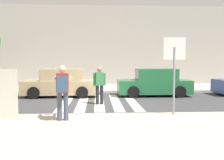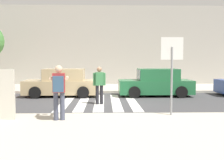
% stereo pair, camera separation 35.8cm
% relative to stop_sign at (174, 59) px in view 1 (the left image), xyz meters
% --- Properties ---
extents(ground_plane, '(120.00, 120.00, 0.00)m').
position_rel_stop_sign_xyz_m(ground_plane, '(-2.55, 3.57, -2.08)').
color(ground_plane, '#424244').
extents(sidewalk_near, '(60.00, 6.00, 0.14)m').
position_rel_stop_sign_xyz_m(sidewalk_near, '(-2.55, -2.63, -2.01)').
color(sidewalk_near, beige).
rests_on(sidewalk_near, ground).
extents(sidewalk_far, '(60.00, 4.80, 0.14)m').
position_rel_stop_sign_xyz_m(sidewalk_far, '(-2.55, 9.57, -2.01)').
color(sidewalk_far, beige).
rests_on(sidewalk_far, ground).
extents(building_facade_far, '(56.00, 4.00, 6.34)m').
position_rel_stop_sign_xyz_m(building_facade_far, '(-2.55, 13.97, 1.09)').
color(building_facade_far, '#ADA89E').
rests_on(building_facade_far, ground).
extents(crosswalk_stripe_0, '(0.44, 5.20, 0.01)m').
position_rel_stop_sign_xyz_m(crosswalk_stripe_0, '(-4.15, 3.77, -2.08)').
color(crosswalk_stripe_0, silver).
rests_on(crosswalk_stripe_0, ground).
extents(crosswalk_stripe_1, '(0.44, 5.20, 0.01)m').
position_rel_stop_sign_xyz_m(crosswalk_stripe_1, '(-3.35, 3.77, -2.08)').
color(crosswalk_stripe_1, silver).
rests_on(crosswalk_stripe_1, ground).
extents(crosswalk_stripe_2, '(0.44, 5.20, 0.01)m').
position_rel_stop_sign_xyz_m(crosswalk_stripe_2, '(-2.55, 3.77, -2.08)').
color(crosswalk_stripe_2, silver).
rests_on(crosswalk_stripe_2, ground).
extents(crosswalk_stripe_3, '(0.44, 5.20, 0.01)m').
position_rel_stop_sign_xyz_m(crosswalk_stripe_3, '(-1.75, 3.77, -2.08)').
color(crosswalk_stripe_3, silver).
rests_on(crosswalk_stripe_3, ground).
extents(crosswalk_stripe_4, '(0.44, 5.20, 0.01)m').
position_rel_stop_sign_xyz_m(crosswalk_stripe_4, '(-0.95, 3.77, -2.08)').
color(crosswalk_stripe_4, silver).
rests_on(crosswalk_stripe_4, ground).
extents(stop_sign, '(0.76, 0.08, 2.66)m').
position_rel_stop_sign_xyz_m(stop_sign, '(0.00, 0.00, 0.00)').
color(stop_sign, gray).
rests_on(stop_sign, sidewalk_near).
extents(photographer_with_backpack, '(0.63, 0.88, 1.72)m').
position_rel_stop_sign_xyz_m(photographer_with_backpack, '(-3.72, -0.71, -0.91)').
color(photographer_with_backpack, '#474C60').
rests_on(photographer_with_backpack, sidewalk_near).
extents(pedestrian_crossing, '(0.57, 0.30, 1.72)m').
position_rel_stop_sign_xyz_m(pedestrian_crossing, '(-2.54, 3.09, -1.11)').
color(pedestrian_crossing, '#232328').
rests_on(pedestrian_crossing, ground).
extents(parked_car_tan, '(4.10, 1.92, 1.55)m').
position_rel_stop_sign_xyz_m(parked_car_tan, '(-4.67, 5.87, -1.36)').
color(parked_car_tan, tan).
rests_on(parked_car_tan, ground).
extents(parked_car_green, '(4.10, 1.92, 1.55)m').
position_rel_stop_sign_xyz_m(parked_car_green, '(0.62, 5.87, -1.36)').
color(parked_car_green, '#236B3D').
rests_on(parked_car_green, ground).
extents(advertising_board, '(1.10, 0.11, 1.60)m').
position_rel_stop_sign_xyz_m(advertising_board, '(-5.69, -0.58, -1.14)').
color(advertising_board, beige).
rests_on(advertising_board, sidewalk_near).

